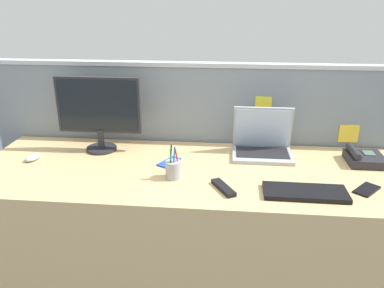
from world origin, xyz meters
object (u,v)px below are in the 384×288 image
(cell_phone_black_slab, at_px, (367,190))
(computer_mouse_right_hand, at_px, (33,157))
(desk_phone, at_px, (364,158))
(tv_remote, at_px, (223,188))
(laptop, at_px, (262,142))
(pen_cup, at_px, (173,169))
(desktop_monitor, at_px, (99,109))
(keyboard_main, at_px, (305,192))
(cell_phone_blue_case, at_px, (169,162))

(cell_phone_black_slab, bearing_deg, computer_mouse_right_hand, -144.67)
(desk_phone, height_order, tv_remote, desk_phone)
(laptop, distance_m, pen_cup, 0.57)
(laptop, relative_size, pen_cup, 1.86)
(desktop_monitor, height_order, keyboard_main, desktop_monitor)
(pen_cup, distance_m, cell_phone_black_slab, 0.90)
(desktop_monitor, relative_size, laptop, 1.45)
(computer_mouse_right_hand, height_order, tv_remote, computer_mouse_right_hand)
(desk_phone, relative_size, pen_cup, 1.08)
(cell_phone_black_slab, bearing_deg, laptop, -179.59)
(computer_mouse_right_hand, distance_m, pen_cup, 0.80)
(desk_phone, bearing_deg, pen_cup, -164.24)
(cell_phone_black_slab, bearing_deg, desk_phone, 117.56)
(laptop, height_order, tv_remote, laptop)
(desktop_monitor, xyz_separation_m, pen_cup, (0.47, -0.33, -0.19))
(computer_mouse_right_hand, distance_m, tv_remote, 1.07)
(keyboard_main, bearing_deg, desktop_monitor, 158.21)
(laptop, bearing_deg, pen_cup, -142.15)
(computer_mouse_right_hand, bearing_deg, cell_phone_black_slab, 9.98)
(computer_mouse_right_hand, relative_size, cell_phone_blue_case, 0.72)
(desktop_monitor, xyz_separation_m, keyboard_main, (1.08, -0.44, -0.23))
(desk_phone, height_order, cell_phone_blue_case, desk_phone)
(keyboard_main, distance_m, tv_remote, 0.37)
(computer_mouse_right_hand, bearing_deg, desktop_monitor, 46.29)
(desk_phone, bearing_deg, computer_mouse_right_hand, -175.69)
(desktop_monitor, distance_m, cell_phone_black_slab, 1.44)
(desktop_monitor, relative_size, computer_mouse_right_hand, 4.76)
(keyboard_main, bearing_deg, tv_remote, 178.72)
(desktop_monitor, height_order, tv_remote, desktop_monitor)
(desktop_monitor, distance_m, computer_mouse_right_hand, 0.44)
(cell_phone_blue_case, relative_size, tv_remote, 0.82)
(cell_phone_black_slab, bearing_deg, tv_remote, -133.51)
(keyboard_main, distance_m, pen_cup, 0.62)
(desk_phone, bearing_deg, tv_remote, -152.94)
(pen_cup, height_order, cell_phone_black_slab, pen_cup)
(tv_remote, bearing_deg, desktop_monitor, 119.50)
(computer_mouse_right_hand, bearing_deg, desk_phone, 20.57)
(cell_phone_blue_case, bearing_deg, tv_remote, -13.85)
(desk_phone, xyz_separation_m, computer_mouse_right_hand, (-1.77, -0.13, -0.01))
(tv_remote, bearing_deg, desk_phone, -2.34)
(pen_cup, height_order, cell_phone_blue_case, pen_cup)
(desktop_monitor, relative_size, tv_remote, 2.80)
(desk_phone, xyz_separation_m, keyboard_main, (-0.37, -0.39, -0.02))
(pen_cup, distance_m, tv_remote, 0.27)
(desktop_monitor, bearing_deg, computer_mouse_right_hand, -149.96)
(desk_phone, height_order, cell_phone_black_slab, desk_phone)
(keyboard_main, bearing_deg, pen_cup, 170.27)
(laptop, distance_m, cell_phone_black_slab, 0.60)
(desktop_monitor, bearing_deg, pen_cup, -35.37)
(computer_mouse_right_hand, bearing_deg, keyboard_main, 6.02)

